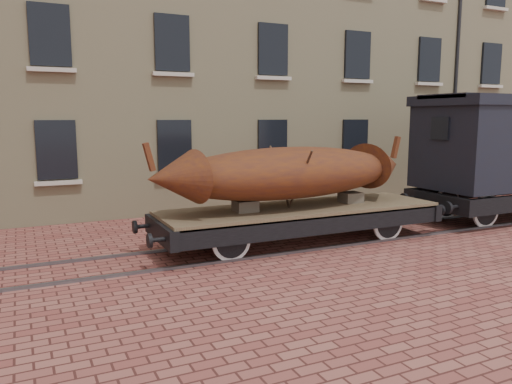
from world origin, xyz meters
name	(u,v)px	position (x,y,z in m)	size (l,w,h in m)	color
ground	(326,240)	(0.00, 0.00, 0.00)	(90.00, 90.00, 0.00)	brown
warehouse_cream	(261,29)	(3.00, 9.99, 7.00)	(40.00, 10.19, 14.00)	beige
rail_track	(326,239)	(0.00, 0.00, 0.03)	(30.00, 1.52, 0.06)	#59595E
flatcar_wagon	(301,214)	(-0.76, 0.00, 0.75)	(7.96, 2.16, 1.20)	brown
iron_boat	(289,173)	(-1.09, 0.00, 1.80)	(7.17, 2.37, 1.69)	#642E10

